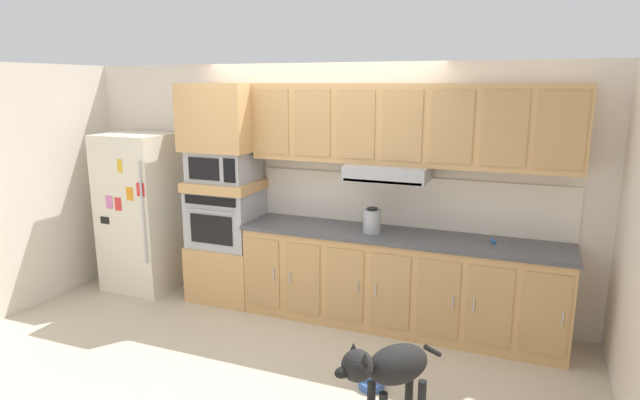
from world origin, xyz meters
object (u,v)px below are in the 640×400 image
(screwdriver, at_px, (494,241))
(dog, at_px, (389,367))
(refrigerator, at_px, (142,212))
(dog_food_bowl, at_px, (371,384))
(microwave, at_px, (224,165))
(electric_kettle, at_px, (372,221))
(built_in_oven, at_px, (226,217))

(screwdriver, xyz_separation_m, dog, (-0.54, -1.54, -0.52))
(refrigerator, relative_size, dog, 2.56)
(refrigerator, height_order, dog_food_bowl, refrigerator)
(microwave, height_order, electric_kettle, microwave)
(refrigerator, xyz_separation_m, electric_kettle, (2.69, 0.02, 0.15))
(refrigerator, height_order, dog, refrigerator)
(built_in_oven, bearing_deg, refrigerator, -176.36)
(microwave, distance_m, dog_food_bowl, 2.68)
(microwave, xyz_separation_m, screwdriver, (2.73, 0.04, -0.53))
(refrigerator, distance_m, screwdriver, 3.79)
(built_in_oven, relative_size, dog, 1.02)
(built_in_oven, distance_m, dog_food_bowl, 2.43)
(electric_kettle, bearing_deg, microwave, 178.34)
(screwdriver, bearing_deg, refrigerator, -178.42)
(built_in_oven, height_order, screwdriver, built_in_oven)
(microwave, distance_m, dog, 2.85)
(screwdriver, bearing_deg, dog_food_bowl, -123.06)
(built_in_oven, relative_size, dog_food_bowl, 3.50)
(refrigerator, distance_m, electric_kettle, 2.70)
(microwave, relative_size, electric_kettle, 2.68)
(built_in_oven, bearing_deg, screwdriver, 0.77)
(refrigerator, height_order, microwave, refrigerator)
(electric_kettle, xyz_separation_m, dog, (0.56, -1.46, -0.62))
(electric_kettle, distance_m, dog, 1.68)
(refrigerator, distance_m, built_in_oven, 1.07)
(electric_kettle, distance_m, dog_food_bowl, 1.52)
(refrigerator, bearing_deg, screwdriver, 1.58)
(electric_kettle, height_order, dog_food_bowl, electric_kettle)
(built_in_oven, bearing_deg, dog, -34.54)
(dog_food_bowl, bearing_deg, microwave, 149.94)
(screwdriver, distance_m, electric_kettle, 1.11)
(dog, xyz_separation_m, dog_food_bowl, (-0.22, 0.37, -0.39))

